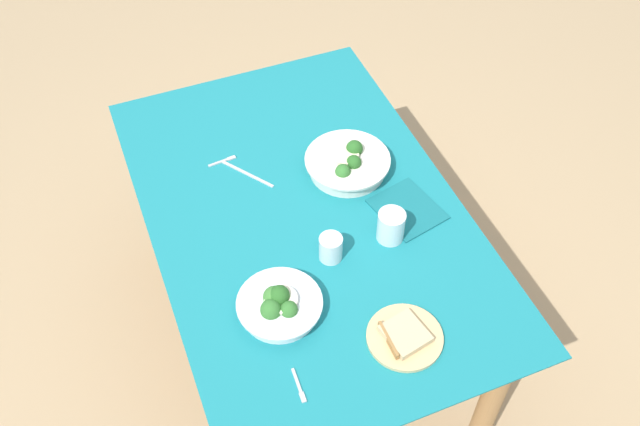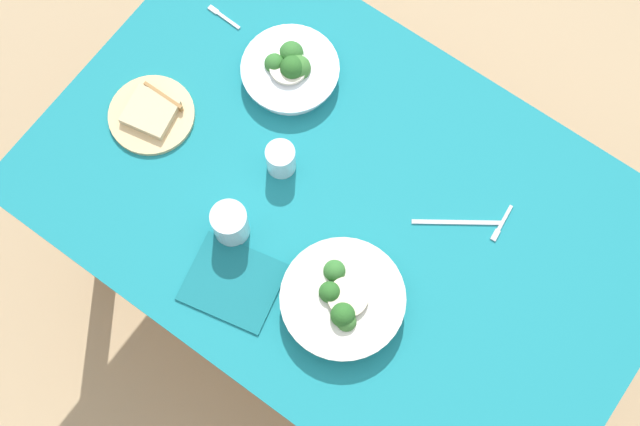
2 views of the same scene
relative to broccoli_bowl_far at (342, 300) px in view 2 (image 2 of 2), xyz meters
name	(u,v)px [view 2 (image 2 of 2)]	position (x,y,z in m)	size (l,w,h in m)	color
ground_plane	(341,281)	(0.12, -0.19, -0.74)	(6.00, 6.00, 0.00)	tan
dining_table	(347,221)	(0.12, -0.19, -0.13)	(1.46, 0.94, 0.70)	#197A84
broccoli_bowl_far	(342,300)	(0.00, 0.00, 0.00)	(0.28, 0.28, 0.09)	silver
broccoli_bowl_near	(290,69)	(0.43, -0.39, 0.00)	(0.24, 0.24, 0.09)	white
bread_side_plate	(152,114)	(0.63, -0.11, -0.02)	(0.21, 0.21, 0.03)	#D6B27A
water_glass_center	(230,223)	(0.30, 0.01, 0.02)	(0.08, 0.08, 0.10)	silver
water_glass_side	(281,159)	(0.31, -0.19, 0.01)	(0.07, 0.07, 0.08)	silver
fork_by_far_bowl	(223,16)	(0.66, -0.42, -0.03)	(0.10, 0.02, 0.00)	#B7B7BC
fork_by_near_bowl	(501,225)	(-0.19, -0.36, -0.03)	(0.02, 0.10, 0.00)	#B7B7BC
table_knife_left	(457,222)	(-0.11, -0.31, -0.03)	(0.21, 0.01, 0.00)	#B7B7BC
napkin_folded_upper	(233,282)	(0.23, 0.10, -0.03)	(0.20, 0.17, 0.01)	#156870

